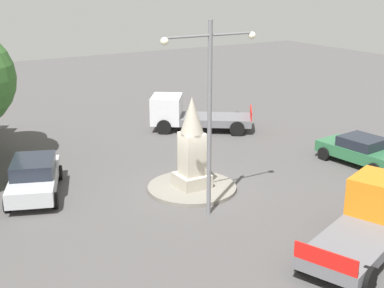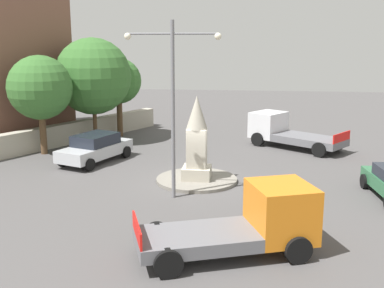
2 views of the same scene
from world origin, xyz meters
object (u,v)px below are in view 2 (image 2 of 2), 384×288
(car_silver_far_side, at_px, (95,148))
(truck_white_near_island, at_px, (285,131))
(monument, at_px, (197,141))
(streetlamp, at_px, (173,92))
(tree_mid_cluster, at_px, (119,81))
(truck_orange_parked_left, at_px, (251,222))
(tree_far_corner, at_px, (93,76))
(tree_near_wall, at_px, (40,88))

(car_silver_far_side, xyz_separation_m, truck_white_near_island, (10.36, 5.09, 0.15))
(monument, bearing_deg, streetlamp, -106.34)
(tree_mid_cluster, bearing_deg, car_silver_far_side, -85.38)
(car_silver_far_side, bearing_deg, truck_orange_parked_left, -50.77)
(streetlamp, distance_m, car_silver_far_side, 8.21)
(monument, relative_size, truck_white_near_island, 0.65)
(tree_mid_cluster, bearing_deg, truck_white_near_island, -9.48)
(truck_orange_parked_left, height_order, tree_far_corner, tree_far_corner)
(tree_near_wall, bearing_deg, tree_mid_cluster, 61.64)
(monument, distance_m, streetlamp, 3.50)
(tree_near_wall, relative_size, tree_mid_cluster, 1.07)
(truck_orange_parked_left, distance_m, tree_near_wall, 16.83)
(streetlamp, distance_m, tree_far_corner, 12.24)
(truck_orange_parked_left, relative_size, tree_mid_cluster, 1.09)
(streetlamp, distance_m, tree_mid_cluster, 13.47)
(car_silver_far_side, distance_m, tree_near_wall, 4.85)
(car_silver_far_side, xyz_separation_m, tree_far_corner, (-1.63, 4.92, 3.40))
(car_silver_far_side, height_order, tree_mid_cluster, tree_mid_cluster)
(monument, distance_m, tree_far_corner, 11.04)
(tree_near_wall, bearing_deg, streetlamp, -37.70)
(monument, relative_size, car_silver_far_side, 0.80)
(tree_near_wall, bearing_deg, truck_orange_parked_left, -44.35)
(streetlamp, xyz_separation_m, truck_orange_parked_left, (3.21, -4.91, -3.40))
(tree_near_wall, bearing_deg, truck_white_near_island, 14.88)
(tree_mid_cluster, distance_m, tree_far_corner, 2.31)
(streetlamp, xyz_separation_m, tree_far_corner, (-6.75, 10.21, -0.22))
(streetlamp, xyz_separation_m, tree_near_wall, (-8.65, 6.69, -0.61))
(truck_orange_parked_left, distance_m, tree_mid_cluster, 19.47)
(streetlamp, distance_m, tree_near_wall, 10.95)
(car_silver_far_side, height_order, truck_orange_parked_left, truck_orange_parked_left)
(truck_white_near_island, bearing_deg, streetlamp, -116.78)
(monument, relative_size, truck_orange_parked_left, 0.67)
(truck_white_near_island, bearing_deg, tree_mid_cluster, 170.52)
(monument, distance_m, tree_mid_cluster, 11.84)
(truck_orange_parked_left, relative_size, tree_near_wall, 1.02)
(car_silver_far_side, relative_size, tree_mid_cluster, 0.91)
(streetlamp, bearing_deg, tree_far_corner, 123.48)
(car_silver_far_side, xyz_separation_m, tree_mid_cluster, (-0.56, 6.91, 2.93))
(streetlamp, xyz_separation_m, tree_mid_cluster, (-5.68, 12.20, -0.70))
(streetlamp, height_order, tree_mid_cluster, streetlamp)
(streetlamp, relative_size, tree_far_corner, 1.10)
(truck_orange_parked_left, distance_m, tree_far_corner, 18.39)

